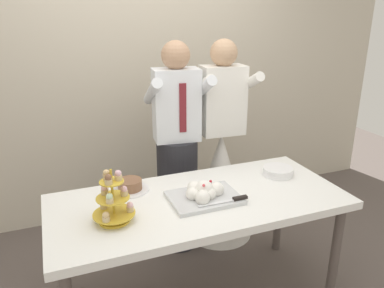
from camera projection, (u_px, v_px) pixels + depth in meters
rear_wall at (138, 59)px, 3.34m from camera, size 5.20×0.10×2.90m
dessert_table at (199, 209)px, 2.33m from camera, size 1.80×0.80×0.78m
cupcake_stand at (113, 202)px, 2.01m from camera, size 0.23×0.23×0.31m
main_cake_tray at (204, 194)px, 2.27m from camera, size 0.44×0.31×0.12m
plate_stack at (278, 171)px, 2.62m from camera, size 0.21×0.21×0.05m
round_cake at (130, 186)px, 2.39m from camera, size 0.24×0.24×0.07m
person_groom at (177, 160)px, 2.95m from camera, size 0.51×0.54×1.66m
person_bride at (221, 172)px, 3.16m from camera, size 0.56×0.56×1.66m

